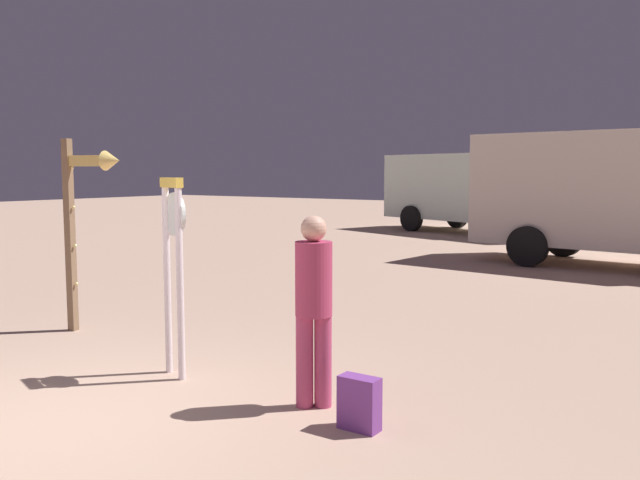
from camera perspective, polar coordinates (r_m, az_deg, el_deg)
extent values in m
plane|color=tan|center=(6.08, -22.56, -14.71)|extent=(80.00, 80.00, 0.00)
cylinder|color=white|center=(7.08, -12.94, -3.43)|extent=(0.07, 0.07, 1.94)
cylinder|color=white|center=(6.80, -11.89, -3.79)|extent=(0.07, 0.07, 1.94)
cube|color=#EDC348|center=(6.84, -12.61, 4.82)|extent=(0.39, 0.20, 0.10)
cylinder|color=white|center=(6.87, -12.32, 2.16)|extent=(0.43, 0.18, 0.44)
cube|color=black|center=(6.88, -12.13, 2.17)|extent=(0.10, 0.04, 0.04)
cube|color=black|center=(6.88, -12.13, 2.17)|extent=(0.15, 0.06, 0.11)
cube|color=#88694C|center=(9.29, -20.62, 0.34)|extent=(0.12, 0.12, 2.52)
cube|color=#F1CC6C|center=(9.03, -19.26, 6.42)|extent=(0.57, 0.18, 0.14)
cone|color=#F1CC6C|center=(8.78, -17.35, 6.51)|extent=(0.27, 0.29, 0.25)
sphere|color=#FDE786|center=(9.31, -20.11, -3.54)|extent=(0.04, 0.04, 0.04)
sphere|color=#F2EE89|center=(9.25, -20.22, -0.46)|extent=(0.04, 0.04, 0.04)
sphere|color=#FFE683|center=(9.21, -20.33, 2.66)|extent=(0.04, 0.04, 0.04)
sphere|color=#F3DA90|center=(9.20, -20.45, 5.79)|extent=(0.04, 0.04, 0.04)
cylinder|color=#C1436C|center=(6.01, -1.33, -10.35)|extent=(0.16, 0.16, 0.83)
cylinder|color=#C1436C|center=(6.02, 0.26, -10.32)|extent=(0.16, 0.16, 0.83)
cylinder|color=#B7395C|center=(5.85, -0.54, -3.33)|extent=(0.33, 0.33, 0.66)
sphere|color=#E2A98E|center=(5.80, -0.55, 0.99)|extent=(0.23, 0.23, 0.23)
cube|color=#7B3C93|center=(5.57, 3.39, -13.78)|extent=(0.34, 0.16, 0.44)
cube|color=purple|center=(5.68, 3.93, -14.12)|extent=(0.24, 0.04, 0.19)
cube|color=silver|center=(16.07, 22.40, 4.02)|extent=(5.17, 2.69, 2.50)
cylinder|color=black|center=(15.44, 17.35, -0.51)|extent=(0.92, 0.34, 0.90)
cylinder|color=black|center=(17.54, 20.16, 0.13)|extent=(0.92, 0.34, 0.90)
cube|color=white|center=(23.87, 11.69, 4.50)|extent=(5.53, 3.86, 2.25)
cube|color=#47565A|center=(21.73, 18.47, 3.96)|extent=(2.37, 2.67, 2.07)
cube|color=black|center=(21.23, 20.46, 4.97)|extent=(0.64, 1.77, 0.91)
cylinder|color=black|center=(20.45, 17.95, 0.97)|extent=(0.93, 0.53, 0.90)
cylinder|color=black|center=(22.42, 21.48, 1.25)|extent=(0.93, 0.53, 0.90)
cylinder|color=black|center=(23.78, 7.83, 1.85)|extent=(0.93, 0.53, 0.90)
cylinder|color=black|center=(25.50, 11.65, 2.05)|extent=(0.93, 0.53, 0.90)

